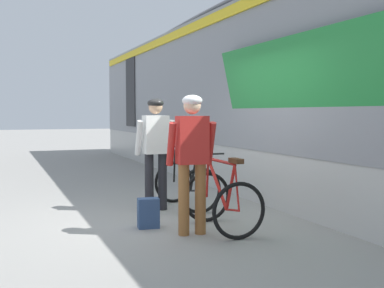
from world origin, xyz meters
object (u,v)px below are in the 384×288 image
train_car (307,91)px  backpack_on_platform (148,213)px  cyclist_far_in_white (156,144)px  water_bottle_near_the_bikes (198,206)px  bicycle_near_red (222,200)px  cyclist_near_in_red (192,152)px  bicycle_far_black (187,183)px

train_car → backpack_on_platform: bearing=-155.7°
cyclist_far_in_white → water_bottle_near_the_bikes: (0.54, -0.44, -0.95)m
bicycle_near_red → backpack_on_platform: (-0.86, 0.48, -0.20)m
train_car → backpack_on_platform: train_car is taller
train_car → backpack_on_platform: (-3.71, -1.68, -1.77)m
cyclist_near_in_red → backpack_on_platform: bearing=127.8°
train_car → bicycle_far_black: 3.22m
bicycle_near_red → bicycle_far_black: (0.11, 1.55, 0.00)m
bicycle_near_red → cyclist_far_in_white: bearing=104.5°
train_car → backpack_on_platform: size_ratio=53.71×
cyclist_near_in_red → bicycle_near_red: cyclist_near_in_red is taller
cyclist_far_in_white → bicycle_far_black: (0.52, -0.01, -0.65)m
bicycle_far_black → backpack_on_platform: bicycle_far_black is taller
bicycle_far_black → train_car: bearing=12.6°
train_car → bicycle_near_red: bearing=-142.9°
cyclist_near_in_red → bicycle_near_red: bearing=6.4°
water_bottle_near_the_bikes → bicycle_near_red: bearing=-96.7°
cyclist_far_in_white → backpack_on_platform: (-0.45, -1.08, -0.85)m
train_car → cyclist_far_in_white: size_ratio=12.19×
bicycle_near_red → water_bottle_near_the_bikes: bicycle_near_red is taller
cyclist_far_in_white → bicycle_far_black: cyclist_far_in_white is taller
cyclist_far_in_white → water_bottle_near_the_bikes: 1.17m
bicycle_near_red → water_bottle_near_the_bikes: size_ratio=5.07×
cyclist_far_in_white → bicycle_far_black: size_ratio=1.59×
cyclist_near_in_red → water_bottle_near_the_bikes: (0.57, 1.17, -0.95)m
bicycle_far_black → backpack_on_platform: size_ratio=2.77×
bicycle_near_red → water_bottle_near_the_bikes: (0.13, 1.12, -0.29)m
bicycle_far_black → cyclist_far_in_white: bearing=178.5°
train_car → cyclist_far_in_white: train_car is taller
cyclist_near_in_red → backpack_on_platform: 1.09m
cyclist_far_in_white → cyclist_near_in_red: bearing=-91.4°
cyclist_near_in_red → backpack_on_platform: (-0.41, 0.53, -0.85)m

